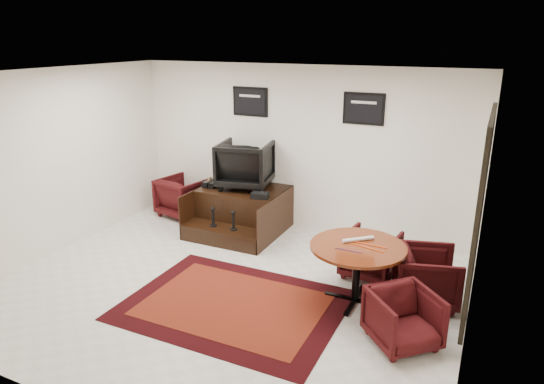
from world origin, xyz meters
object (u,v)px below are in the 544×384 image
at_px(armchair_side, 183,195).
at_px(table_chair_window, 427,274).
at_px(shine_chair, 245,162).
at_px(meeting_table, 358,252).
at_px(shine_podium, 242,211).
at_px(table_chair_back, 371,252).
at_px(table_chair_corner, 404,316).

height_order(armchair_side, table_chair_window, armchair_side).
bearing_deg(table_chair_window, armchair_side, 58.70).
height_order(shine_chair, meeting_table, shine_chair).
bearing_deg(armchair_side, shine_podium, -176.01).
bearing_deg(table_chair_back, shine_podium, -9.85).
relative_size(shine_podium, meeting_table, 1.25).
xyz_separation_m(meeting_table, table_chair_corner, (0.71, -0.66, -0.34)).
xyz_separation_m(shine_chair, table_chair_window, (3.25, -1.28, -0.79)).
distance_m(shine_chair, table_chair_back, 2.73).
bearing_deg(meeting_table, table_chair_corner, -42.68).
relative_size(table_chair_back, table_chair_window, 0.93).
bearing_deg(table_chair_window, shine_chair, 52.98).
bearing_deg(shine_podium, shine_chair, 90.00).
distance_m(shine_podium, armchair_side, 1.36).
bearing_deg(table_chair_window, shine_podium, 55.26).
height_order(shine_podium, table_chair_corner, shine_podium).
xyz_separation_m(table_chair_back, table_chair_window, (0.81, -0.40, 0.03)).
distance_m(shine_podium, table_chair_corner, 3.83).
bearing_deg(meeting_table, armchair_side, 156.24).
bearing_deg(shine_chair, meeting_table, 135.24).
bearing_deg(armchair_side, table_chair_back, 177.62).
relative_size(armchair_side, table_chair_back, 1.12).
bearing_deg(table_chair_corner, table_chair_window, 41.52).
height_order(shine_podium, table_chair_back, shine_podium).
xyz_separation_m(armchair_side, table_chair_back, (3.80, -0.91, -0.04)).
bearing_deg(shine_chair, table_chair_back, 149.34).
xyz_separation_m(meeting_table, table_chair_window, (0.80, 0.37, -0.30)).
distance_m(armchair_side, table_chair_back, 3.90).
xyz_separation_m(shine_podium, table_chair_corner, (3.16, -2.16, 0.00)).
relative_size(meeting_table, table_chair_back, 1.65).
height_order(table_chair_back, table_chair_corner, table_chair_back).
relative_size(shine_podium, table_chair_corner, 2.15).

